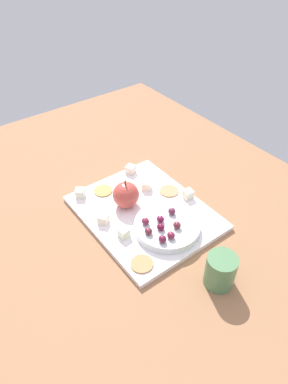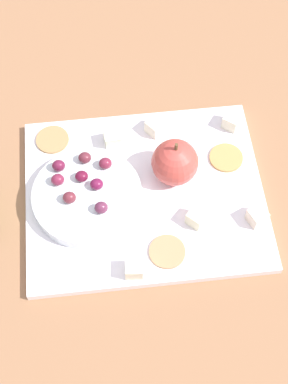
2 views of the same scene
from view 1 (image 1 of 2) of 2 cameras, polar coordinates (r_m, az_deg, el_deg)
The scene contains 23 objects.
table at distance 90.59cm, azimuth -0.75°, elevation -6.16°, with size 141.78×106.12×3.55cm, color #966645.
platter at distance 91.48cm, azimuth 0.11°, elevation -3.41°, with size 35.71×29.20×1.33cm, color white.
serving_dish at distance 85.82cm, azimuth 3.81°, elevation -5.66°, with size 16.26×16.26×2.02cm, color silver.
apple_whole at distance 90.48cm, azimuth -3.00°, elevation -0.47°, with size 7.03×7.03×7.03cm, color #C2453C.
apple_stem at distance 87.84cm, azimuth -3.09°, elevation 1.55°, with size 0.50×0.50×1.20cm, color brown.
cheese_cube_0 at distance 102.90cm, azimuth -2.24°, elevation 3.74°, with size 2.42×2.42×2.42cm, color #F4E1C4.
cheese_cube_1 at distance 96.06cm, azimuth -10.47°, elevation -0.16°, with size 2.42×2.42×2.42cm, color #EAEDCD.
cheese_cube_2 at distance 87.76cm, azimuth -6.76°, elevation -4.42°, with size 2.42×2.42×2.42cm, color #F7EDCD.
cheese_cube_3 at distance 94.88cm, azimuth 7.27°, elevation -0.34°, with size 2.42×2.42×2.42cm, color #EAE5C3.
cheese_cube_4 at distance 84.07cm, azimuth -3.35°, elevation -6.68°, with size 2.42×2.42×2.42cm, color #ECF0C6.
cheese_cube_5 at distance 96.96cm, azimuth 0.36°, elevation 1.10°, with size 2.42×2.42×2.42cm, color #F3ECC1.
cracker_0 at distance 97.43cm, azimuth -6.75°, elevation 0.22°, with size 5.22×5.22×0.40cm, color tan.
cracker_1 at distance 96.91cm, azimuth 4.16°, elevation 0.17°, with size 5.22×5.22×0.40cm, color tan.
cracker_2 at distance 79.21cm, azimuth -0.37°, elevation -11.72°, with size 5.22×5.22×0.40cm, color #AE8251.
grape_0 at distance 84.21cm, azimuth 0.23°, elevation -4.83°, with size 1.95×1.76×1.76cm, color maroon.
grape_1 at distance 81.37cm, azimuth 4.46°, elevation -7.09°, with size 1.95×1.76×1.70cm, color maroon.
grape_2 at distance 84.93cm, azimuth 2.70°, elevation -4.47°, with size 1.95×1.76×1.62cm, color maroon.
grape_3 at distance 83.65cm, azimuth 5.45°, elevation -5.45°, with size 1.95×1.76×1.80cm, color maroon.
grape_4 at distance 86.97cm, azimuth 4.59°, elevation -3.16°, with size 1.95×1.76×1.79cm, color #642943.
grape_5 at distance 80.37cm, azimuth 3.05°, elevation -7.73°, with size 1.95×1.76×1.81cm, color maroon.
grape_6 at distance 82.03cm, azimuth 0.73°, elevation -6.46°, with size 1.95×1.76×1.65cm, color maroon.
grape_7 at distance 83.09cm, azimuth 2.76°, elevation -5.77°, with size 1.95×1.76×1.59cm, color maroon.
cup at distance 76.93cm, azimuth 12.46°, elevation -12.42°, with size 7.62×8.62×7.83cm.
Camera 1 is at (-50.33, 36.30, 67.77)cm, focal length 32.45 mm.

